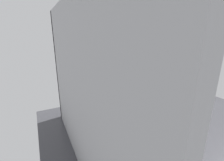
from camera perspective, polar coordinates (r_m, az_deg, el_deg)
name	(u,v)px	position (r m, az deg, el deg)	size (l,w,h in m)	color
ground_plane	(176,131)	(4.17, 22.36, -16.82)	(5.85, 4.93, 0.10)	#3D3D42
wall_back	(134,62)	(4.92, 8.18, 6.72)	(4.65, 0.61, 2.66)	#A8A8AA
wall_left	(78,92)	(2.39, -12.27, -4.19)	(0.12, 3.73, 2.66)	#A8A8AA
bath_mat	(94,128)	(3.92, -6.44, -16.87)	(0.68, 0.44, 0.01)	#474C56
vanity_sink_left	(86,103)	(4.24, -9.52, -8.20)	(0.72, 0.52, 0.76)	brown
tap_on_left_sink	(83,86)	(4.25, -10.57, -1.93)	(0.03, 0.13, 0.11)	silver
toilet	(122,97)	(4.67, 3.59, -5.93)	(0.48, 0.62, 1.00)	brown
toothbrush_cup	(73,88)	(4.18, -14.18, -2.68)	(0.07, 0.07, 0.20)	silver
soap_dispenser	(93,84)	(4.33, -6.89, -1.31)	(0.06, 0.06, 0.18)	gray
shower_tray	(181,89)	(5.74, 23.90, -2.73)	(0.97, 1.02, 1.95)	white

